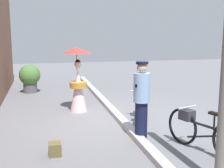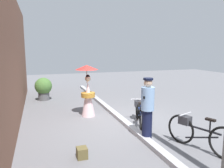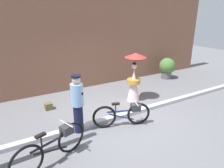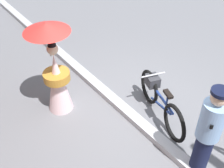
% 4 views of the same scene
% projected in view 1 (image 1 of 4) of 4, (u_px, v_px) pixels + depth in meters
% --- Properties ---
extents(ground_plane, '(30.00, 30.00, 0.00)m').
position_uv_depth(ground_plane, '(119.00, 120.00, 7.63)').
color(ground_plane, slate).
extents(sidewalk_curb, '(14.00, 0.20, 0.12)m').
position_uv_depth(sidewalk_curb, '(119.00, 117.00, 7.62)').
color(sidewalk_curb, '#B2B2B7').
rests_on(sidewalk_curb, ground_plane).
extents(bicycle_near_officer, '(1.75, 0.72, 0.83)m').
position_uv_depth(bicycle_near_officer, '(202.00, 130.00, 5.51)').
color(bicycle_near_officer, black).
rests_on(bicycle_near_officer, ground_plane).
extents(bicycle_far_side, '(1.64, 0.67, 0.75)m').
position_uv_depth(bicycle_far_side, '(139.00, 106.00, 7.45)').
color(bicycle_far_side, black).
rests_on(bicycle_far_side, ground_plane).
extents(person_officer, '(0.34, 0.34, 1.65)m').
position_uv_depth(person_officer, '(142.00, 99.00, 6.09)').
color(person_officer, '#141938').
rests_on(person_officer, ground_plane).
extents(person_with_parasol, '(0.79, 0.79, 1.81)m').
position_uv_depth(person_with_parasol, '(78.00, 80.00, 8.32)').
color(person_with_parasol, silver).
rests_on(person_with_parasol, ground_plane).
extents(potted_plant_by_door, '(0.80, 0.78, 1.05)m').
position_uv_depth(potted_plant_by_door, '(30.00, 77.00, 11.03)').
color(potted_plant_by_door, '#59595B').
rests_on(potted_plant_by_door, ground_plane).
extents(backpack_on_pavement, '(0.25, 0.23, 0.24)m').
position_uv_depth(backpack_on_pavement, '(55.00, 149.00, 5.40)').
color(backpack_on_pavement, brown).
rests_on(backpack_on_pavement, ground_plane).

